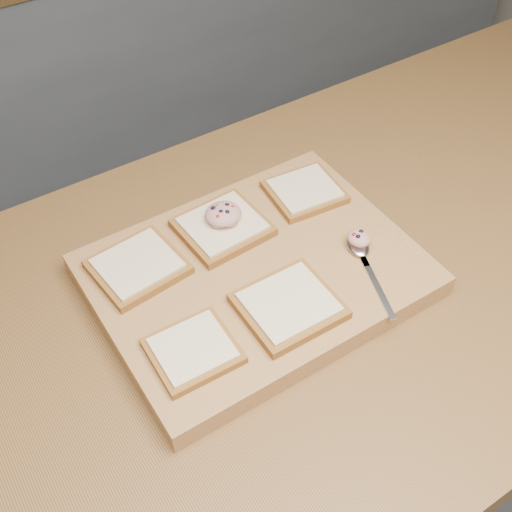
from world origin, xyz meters
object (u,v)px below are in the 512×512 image
Objects in this scene: cutting_board at (256,275)px; spoon at (361,251)px; bread_far_center at (223,227)px; tuna_salad_dollop at (223,214)px.

spoon reaches higher than cutting_board.
bread_far_center reaches higher than spoon.
cutting_board is at bearing -88.30° from bread_far_center.
cutting_board is at bearing -90.77° from tuna_salad_dollop.
tuna_salad_dollop is at bearing 89.23° from cutting_board.
tuna_salad_dollop is (0.00, 0.09, 0.05)m from cutting_board.
bread_far_center reaches higher than cutting_board.
bread_far_center is 0.21m from spoon.
spoon is at bearing -45.84° from bread_far_center.
cutting_board is 2.82× the size of spoon.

